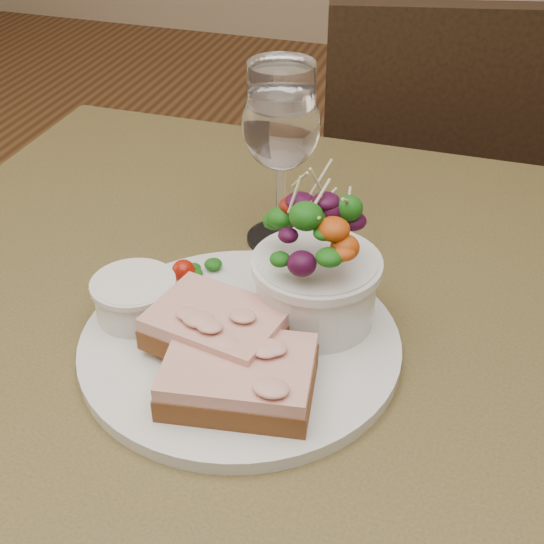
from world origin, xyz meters
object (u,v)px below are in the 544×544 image
(dinner_plate, at_px, (240,344))
(sandwich_front, at_px, (239,376))
(ramekin, at_px, (135,296))
(chair_far, at_px, (426,300))
(salad_bowl, at_px, (317,261))
(sandwich_back, at_px, (217,328))
(wine_glass, at_px, (281,130))
(cafe_table, at_px, (257,406))

(dinner_plate, distance_m, sandwich_front, 0.07)
(dinner_plate, height_order, sandwich_front, sandwich_front)
(ramekin, bearing_deg, sandwich_front, -28.24)
(chair_far, relative_size, salad_bowl, 7.09)
(chair_far, distance_m, dinner_plate, 0.88)
(chair_far, bearing_deg, sandwich_back, 68.01)
(chair_far, height_order, dinner_plate, chair_far)
(sandwich_front, height_order, sandwich_back, sandwich_back)
(wine_glass, bearing_deg, ramekin, -114.25)
(ramekin, bearing_deg, wine_glass, 65.75)
(dinner_plate, distance_m, ramekin, 0.10)
(cafe_table, relative_size, sandwich_back, 6.74)
(sandwich_back, relative_size, ramekin, 1.73)
(dinner_plate, bearing_deg, ramekin, 177.70)
(cafe_table, distance_m, salad_bowl, 0.18)
(cafe_table, bearing_deg, ramekin, -161.72)
(dinner_plate, bearing_deg, cafe_table, 87.36)
(sandwich_back, xyz_separation_m, salad_bowl, (0.07, 0.07, 0.04))
(dinner_plate, height_order, salad_bowl, salad_bowl)
(cafe_table, relative_size, dinner_plate, 2.94)
(dinner_plate, relative_size, salad_bowl, 2.15)
(chair_far, relative_size, sandwich_front, 7.15)
(ramekin, height_order, salad_bowl, salad_bowl)
(cafe_table, xyz_separation_m, ramekin, (-0.10, -0.03, 0.13))
(chair_far, height_order, sandwich_back, chair_far)
(chair_far, xyz_separation_m, sandwich_back, (-0.12, -0.76, 0.49))
(sandwich_front, xyz_separation_m, ramekin, (-0.12, 0.06, 0.00))
(sandwich_back, distance_m, salad_bowl, 0.10)
(sandwich_front, relative_size, ramekin, 1.84)
(chair_far, height_order, wine_glass, wine_glass)
(ramekin, height_order, wine_glass, wine_glass)
(dinner_plate, xyz_separation_m, ramekin, (-0.10, 0.00, 0.03))
(dinner_plate, xyz_separation_m, sandwich_front, (0.02, -0.06, 0.02))
(dinner_plate, bearing_deg, wine_glass, 96.21)
(sandwich_back, relative_size, wine_glass, 0.68)
(chair_far, height_order, salad_bowl, chair_far)
(cafe_table, relative_size, chair_far, 0.89)
(wine_glass, bearing_deg, dinner_plate, -83.79)
(dinner_plate, bearing_deg, chair_far, 81.98)
(cafe_table, relative_size, sandwich_front, 6.36)
(dinner_plate, relative_size, ramekin, 3.98)
(chair_far, distance_m, sandwich_back, 0.91)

